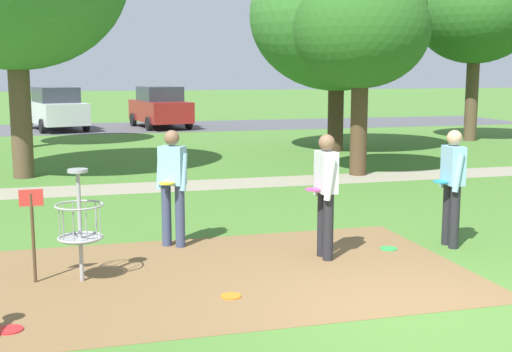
{
  "coord_description": "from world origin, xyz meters",
  "views": [
    {
      "loc": [
        -3.43,
        -5.99,
        2.56
      ],
      "look_at": [
        -0.85,
        3.47,
        1.0
      ],
      "focal_mm": 46.91,
      "sensor_mm": 36.0,
      "label": 1
    }
  ],
  "objects_px": {
    "tree_mid_left": "(19,9)",
    "tree_mid_center": "(337,16)",
    "player_throwing": "(326,189)",
    "frisbee_far_left": "(389,249)",
    "disc_golf_basket": "(75,221)",
    "player_foreground_watching": "(452,181)",
    "parked_car_center_left": "(160,107)",
    "player_waiting_right": "(172,181)",
    "parked_car_leftmost": "(56,109)",
    "frisbee_far_right": "(10,330)",
    "frisbee_near_basket": "(231,296)",
    "tree_mid_right": "(361,31)",
    "tree_far_left": "(476,12)"
  },
  "relations": [
    {
      "from": "frisbee_far_left",
      "to": "tree_mid_left",
      "type": "relative_size",
      "value": 0.04
    },
    {
      "from": "player_throwing",
      "to": "frisbee_near_basket",
      "type": "distance_m",
      "value": 2.23
    },
    {
      "from": "disc_golf_basket",
      "to": "player_foreground_watching",
      "type": "xyz_separation_m",
      "value": [
        5.29,
        0.27,
        0.21
      ]
    },
    {
      "from": "player_throwing",
      "to": "tree_mid_right",
      "type": "bearing_deg",
      "value": 62.8
    },
    {
      "from": "parked_car_leftmost",
      "to": "parked_car_center_left",
      "type": "distance_m",
      "value": 4.46
    },
    {
      "from": "frisbee_near_basket",
      "to": "tree_mid_right",
      "type": "distance_m",
      "value": 10.06
    },
    {
      "from": "tree_far_left",
      "to": "parked_car_leftmost",
      "type": "relative_size",
      "value": 1.44
    },
    {
      "from": "disc_golf_basket",
      "to": "frisbee_far_right",
      "type": "xyz_separation_m",
      "value": [
        -0.66,
        -1.46,
        -0.74
      ]
    },
    {
      "from": "tree_mid_left",
      "to": "tree_far_left",
      "type": "xyz_separation_m",
      "value": [
        15.57,
        -1.97,
        0.11
      ]
    },
    {
      "from": "disc_golf_basket",
      "to": "frisbee_far_left",
      "type": "bearing_deg",
      "value": 4.48
    },
    {
      "from": "tree_mid_left",
      "to": "parked_car_leftmost",
      "type": "distance_m",
      "value": 7.52
    },
    {
      "from": "player_throwing",
      "to": "frisbee_far_left",
      "type": "relative_size",
      "value": 6.96
    },
    {
      "from": "parked_car_leftmost",
      "to": "frisbee_far_right",
      "type": "bearing_deg",
      "value": -89.95
    },
    {
      "from": "parked_car_center_left",
      "to": "tree_mid_left",
      "type": "bearing_deg",
      "value": -128.68
    },
    {
      "from": "tree_far_left",
      "to": "parked_car_leftmost",
      "type": "distance_m",
      "value": 17.4
    },
    {
      "from": "tree_mid_left",
      "to": "tree_mid_right",
      "type": "distance_m",
      "value": 11.85
    },
    {
      "from": "player_foreground_watching",
      "to": "parked_car_center_left",
      "type": "height_order",
      "value": "parked_car_center_left"
    },
    {
      "from": "disc_golf_basket",
      "to": "parked_car_center_left",
      "type": "relative_size",
      "value": 0.31
    },
    {
      "from": "frisbee_far_right",
      "to": "parked_car_leftmost",
      "type": "distance_m",
      "value": 23.33
    },
    {
      "from": "player_waiting_right",
      "to": "parked_car_center_left",
      "type": "bearing_deg",
      "value": 83.37
    },
    {
      "from": "frisbee_near_basket",
      "to": "tree_mid_right",
      "type": "height_order",
      "value": "tree_mid_right"
    },
    {
      "from": "tree_mid_right",
      "to": "tree_far_left",
      "type": "relative_size",
      "value": 0.75
    },
    {
      "from": "frisbee_far_right",
      "to": "tree_far_left",
      "type": "distance_m",
      "value": 21.36
    },
    {
      "from": "frisbee_far_left",
      "to": "frisbee_far_right",
      "type": "bearing_deg",
      "value": -160.24
    },
    {
      "from": "tree_mid_right",
      "to": "parked_car_leftmost",
      "type": "distance_m",
      "value": 16.9
    },
    {
      "from": "tree_far_left",
      "to": "parked_car_center_left",
      "type": "bearing_deg",
      "value": 140.03
    },
    {
      "from": "frisbee_far_right",
      "to": "tree_far_left",
      "type": "relative_size",
      "value": 0.04
    },
    {
      "from": "player_foreground_watching",
      "to": "player_throwing",
      "type": "distance_m",
      "value": 2.0
    },
    {
      "from": "tree_mid_center",
      "to": "tree_far_left",
      "type": "bearing_deg",
      "value": 15.53
    },
    {
      "from": "disc_golf_basket",
      "to": "tree_far_left",
      "type": "height_order",
      "value": "tree_far_left"
    },
    {
      "from": "frisbee_near_basket",
      "to": "tree_mid_left",
      "type": "distance_m",
      "value": 17.28
    },
    {
      "from": "tree_mid_left",
      "to": "tree_far_left",
      "type": "distance_m",
      "value": 15.69
    },
    {
      "from": "disc_golf_basket",
      "to": "parked_car_center_left",
      "type": "bearing_deg",
      "value": 80.23
    },
    {
      "from": "player_throwing",
      "to": "player_waiting_right",
      "type": "relative_size",
      "value": 1.0
    },
    {
      "from": "tree_mid_right",
      "to": "tree_far_left",
      "type": "distance_m",
      "value": 9.79
    },
    {
      "from": "player_waiting_right",
      "to": "frisbee_far_left",
      "type": "distance_m",
      "value": 3.27
    },
    {
      "from": "tree_mid_right",
      "to": "parked_car_center_left",
      "type": "xyz_separation_m",
      "value": [
        -2.98,
        15.04,
        -2.56
      ]
    },
    {
      "from": "frisbee_far_right",
      "to": "parked_car_center_left",
      "type": "xyz_separation_m",
      "value": [
        4.43,
        23.4,
        0.91
      ]
    },
    {
      "from": "tree_mid_right",
      "to": "tree_far_left",
      "type": "xyz_separation_m",
      "value": [
        7.28,
        6.44,
        1.13
      ]
    },
    {
      "from": "frisbee_near_basket",
      "to": "tree_mid_right",
      "type": "bearing_deg",
      "value": 57.5
    },
    {
      "from": "player_foreground_watching",
      "to": "parked_car_center_left",
      "type": "xyz_separation_m",
      "value": [
        -1.51,
        21.67,
        -0.05
      ]
    },
    {
      "from": "tree_mid_center",
      "to": "parked_car_leftmost",
      "type": "bearing_deg",
      "value": 130.71
    },
    {
      "from": "disc_golf_basket",
      "to": "player_throwing",
      "type": "relative_size",
      "value": 0.81
    },
    {
      "from": "player_waiting_right",
      "to": "frisbee_near_basket",
      "type": "xyz_separation_m",
      "value": [
        0.31,
        -2.38,
        -0.96
      ]
    },
    {
      "from": "tree_mid_left",
      "to": "tree_mid_center",
      "type": "bearing_deg",
      "value": -20.68
    },
    {
      "from": "player_foreground_watching",
      "to": "tree_mid_center",
      "type": "bearing_deg",
      "value": 76.27
    },
    {
      "from": "frisbee_far_right",
      "to": "tree_mid_center",
      "type": "relative_size",
      "value": 0.04
    },
    {
      "from": "player_foreground_watching",
      "to": "player_throwing",
      "type": "relative_size",
      "value": 1.0
    },
    {
      "from": "tree_mid_center",
      "to": "parked_car_leftmost",
      "type": "height_order",
      "value": "tree_mid_center"
    },
    {
      "from": "player_waiting_right",
      "to": "parked_car_center_left",
      "type": "xyz_separation_m",
      "value": [
        2.4,
        20.62,
        -0.05
      ]
    }
  ]
}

